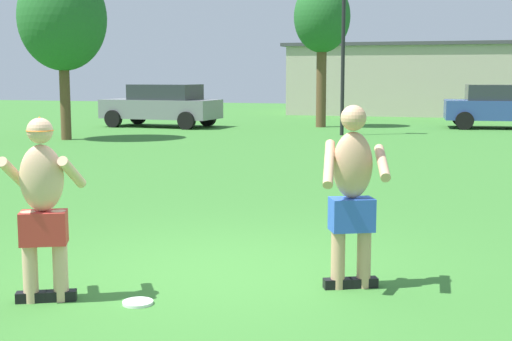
# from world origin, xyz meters

# --- Properties ---
(ground_plane) EXTENTS (80.00, 80.00, 0.00)m
(ground_plane) POSITION_xyz_m (0.00, 0.00, 0.00)
(ground_plane) COLOR #38752D
(player_with_cap) EXTENTS (0.65, 0.74, 1.62)m
(player_with_cap) POSITION_xyz_m (-1.16, -1.34, 0.88)
(player_with_cap) COLOR black
(player_with_cap) RESTS_ON ground_plane
(player_in_blue) EXTENTS (0.64, 0.77, 1.70)m
(player_in_blue) POSITION_xyz_m (1.33, -0.19, 0.90)
(player_in_blue) COLOR black
(player_in_blue) RESTS_ON ground_plane
(frisbee) EXTENTS (0.27, 0.27, 0.03)m
(frisbee) POSITION_xyz_m (-0.36, -1.19, 0.01)
(frisbee) COLOR white
(frisbee) RESTS_ON ground_plane
(car_gray_near_post) EXTENTS (4.42, 2.28, 1.58)m
(car_gray_near_post) POSITION_xyz_m (-8.73, 18.16, 0.82)
(car_gray_near_post) COLOR slate
(car_gray_near_post) RESTS_ON ground_plane
(car_blue_mid_lot) EXTENTS (4.44, 2.33, 1.58)m
(car_blue_mid_lot) POSITION_xyz_m (3.49, 20.94, 0.82)
(car_blue_mid_lot) COLOR #2D478C
(car_blue_mid_lot) RESTS_ON ground_plane
(lamp_post) EXTENTS (0.60, 0.24, 4.76)m
(lamp_post) POSITION_xyz_m (-1.65, 16.39, 2.99)
(lamp_post) COLOR black
(lamp_post) RESTS_ON ground_plane
(outbuilding_behind_lot) EXTENTS (13.42, 7.05, 3.41)m
(outbuilding_behind_lot) POSITION_xyz_m (0.25, 30.32, 1.71)
(outbuilding_behind_lot) COLOR #B2A893
(outbuilding_behind_lot) RESTS_ON ground_plane
(tree_left_field) EXTENTS (2.60, 2.60, 5.15)m
(tree_left_field) POSITION_xyz_m (-9.34, 12.46, 3.58)
(tree_left_field) COLOR brown
(tree_left_field) RESTS_ON ground_plane
(tree_behind_players) EXTENTS (2.06, 2.06, 5.34)m
(tree_behind_players) POSITION_xyz_m (-3.02, 19.74, 3.95)
(tree_behind_players) COLOR brown
(tree_behind_players) RESTS_ON ground_plane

